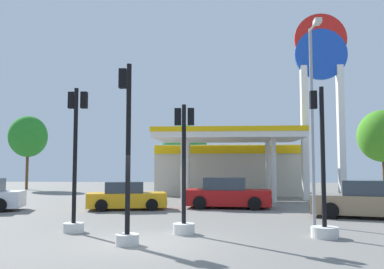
# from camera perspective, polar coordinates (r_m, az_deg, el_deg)

# --- Properties ---
(ground_plane) EXTENTS (90.00, 90.00, 0.00)m
(ground_plane) POSITION_cam_1_polar(r_m,az_deg,el_deg) (12.32, -6.63, -14.61)
(ground_plane) COLOR slate
(ground_plane) RESTS_ON ground
(gas_station) EXTENTS (10.77, 12.89, 4.56)m
(gas_station) POSITION_cam_1_polar(r_m,az_deg,el_deg) (32.98, 4.83, -4.45)
(gas_station) COLOR beige
(gas_station) RESTS_ON ground
(station_pole_sign) EXTENTS (3.43, 0.56, 12.35)m
(station_pole_sign) POSITION_cam_1_polar(r_m,az_deg,el_deg) (28.78, 17.43, 6.82)
(station_pole_sign) COLOR white
(station_pole_sign) RESTS_ON ground
(car_0) EXTENTS (4.21, 2.52, 1.41)m
(car_0) POSITION_cam_1_polar(r_m,az_deg,el_deg) (21.47, -9.03, -8.49)
(car_0) COLOR black
(car_0) RESTS_ON ground
(car_1) EXTENTS (4.62, 2.36, 1.60)m
(car_1) POSITION_cam_1_polar(r_m,az_deg,el_deg) (22.03, 4.94, -8.20)
(car_1) COLOR black
(car_1) RESTS_ON ground
(car_3) EXTENTS (4.79, 3.05, 1.59)m
(car_3) POSITION_cam_1_polar(r_m,az_deg,el_deg) (19.36, 22.84, -8.40)
(car_3) COLOR black
(car_3) RESTS_ON ground
(traffic_signal_0) EXTENTS (0.68, 0.70, 4.84)m
(traffic_signal_0) POSITION_cam_1_polar(r_m,az_deg,el_deg) (14.53, -15.81, -5.59)
(traffic_signal_0) COLOR silver
(traffic_signal_0) RESTS_ON ground
(traffic_signal_1) EXTENTS (0.83, 0.83, 4.69)m
(traffic_signal_1) POSITION_cam_1_polar(r_m,az_deg,el_deg) (13.56, 17.61, -8.64)
(traffic_signal_1) COLOR silver
(traffic_signal_1) RESTS_ON ground
(traffic_signal_2) EXTENTS (0.70, 0.71, 4.23)m
(traffic_signal_2) POSITION_cam_1_polar(r_m,az_deg,el_deg) (13.66, -1.12, -7.34)
(traffic_signal_2) COLOR silver
(traffic_signal_2) RESTS_ON ground
(traffic_signal_3) EXTENTS (0.66, 0.69, 5.12)m
(traffic_signal_3) POSITION_cam_1_polar(r_m,az_deg,el_deg) (11.85, -8.95, -6.81)
(traffic_signal_3) COLOR silver
(traffic_signal_3) RESTS_ON ground
(tree_0) EXTENTS (3.60, 3.60, 7.00)m
(tree_0) POSITION_cam_1_polar(r_m,az_deg,el_deg) (42.38, -21.66, -0.26)
(tree_0) COLOR brown
(tree_0) RESTS_ON ground
(tree_1) EXTENTS (4.29, 4.29, 6.18)m
(tree_1) POSITION_cam_1_polar(r_m,az_deg,el_deg) (39.87, -1.02, -1.54)
(tree_1) COLOR brown
(tree_1) RESTS_ON ground
(tree_2) EXTENTS (4.38, 4.38, 7.18)m
(tree_2) POSITION_cam_1_polar(r_m,az_deg,el_deg) (40.23, 24.81, -0.19)
(tree_2) COLOR brown
(tree_2) RESTS_ON ground
(corner_streetlamp) EXTENTS (0.24, 1.48, 7.44)m
(corner_streetlamp) POSITION_cam_1_polar(r_m,az_deg,el_deg) (16.05, 16.33, 3.81)
(corner_streetlamp) COLOR gray
(corner_streetlamp) RESTS_ON ground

